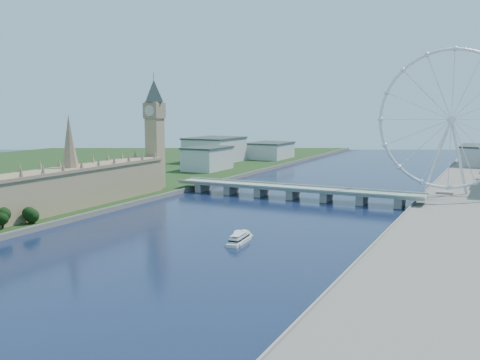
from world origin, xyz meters
The scene contains 8 objects.
ground centered at (0.00, 0.00, 0.00)m, with size 2000.00×2000.00×0.00m, color #192948.
parliament_range centered at (-128.00, 170.00, 18.48)m, with size 24.00×200.00×70.00m.
big_ben centered at (-128.00, 278.00, 66.57)m, with size 20.02×20.02×110.00m.
westminster_bridge centered at (0.00, 300.00, 6.63)m, with size 220.00×22.00×9.50m.
london_eye centered at (119.98, 355.08, 67.52)m, with size 113.60×39.12×124.30m.
city_skyline centered at (39.22, 560.08, 16.96)m, with size 505.00×280.00×32.00m.
tour_boat_near centered at (27.35, 141.10, 0.00)m, with size 7.09×27.84×6.13m, color beige, non-canonical shape.
tour_boat_far centered at (25.50, 142.37, 0.00)m, with size 6.45×25.48×5.59m, color silver, non-canonical shape.
Camera 1 is at (161.80, -128.29, 77.56)m, focal length 40.00 mm.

